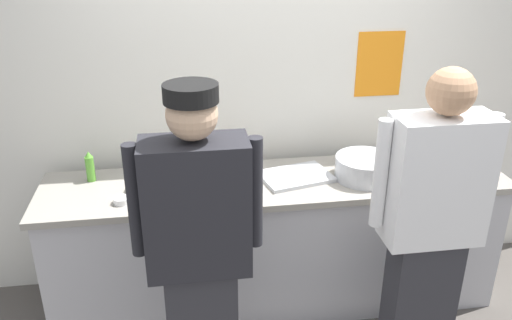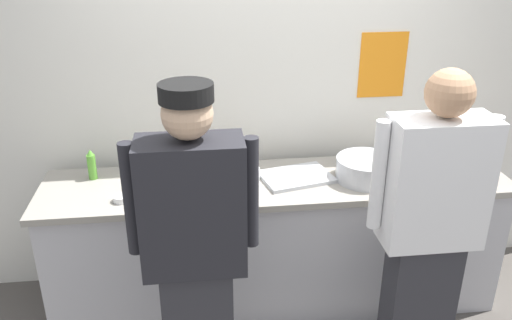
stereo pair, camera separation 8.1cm
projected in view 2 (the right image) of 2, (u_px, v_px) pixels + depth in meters
wall_back at (268, 71)px, 3.42m from camera, size 4.49×0.11×2.93m
prep_counter at (276, 242)px, 3.43m from camera, size 2.86×0.64×0.90m
chef_near_left at (195, 248)px, 2.51m from camera, size 0.62×0.24×1.73m
chef_center at (429, 227)px, 2.69m from camera, size 0.63×0.24×1.75m
plate_stack_front at (149, 183)px, 3.13m from camera, size 0.22×0.22×0.07m
plate_stack_rear at (243, 174)px, 3.23m from camera, size 0.21×0.21×0.08m
mixing_bowl_steel at (366, 169)px, 3.23m from camera, size 0.37×0.37×0.14m
sheet_tray at (296, 177)px, 3.27m from camera, size 0.48×0.39×0.02m
squeeze_bottle_primary at (92, 165)px, 3.23m from camera, size 0.05×0.05×0.19m
squeeze_bottle_secondary at (204, 169)px, 3.18m from camera, size 0.06×0.06×0.19m
squeeze_bottle_spare at (486, 165)px, 3.21m from camera, size 0.06×0.06×0.21m
ramekin_yellow_sauce at (430, 161)px, 3.45m from camera, size 0.09×0.09×0.05m
ramekin_orange_sauce at (121, 198)px, 2.99m from camera, size 0.09×0.09×0.04m
chefs_knife at (411, 173)px, 3.32m from camera, size 0.28×0.03×0.02m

